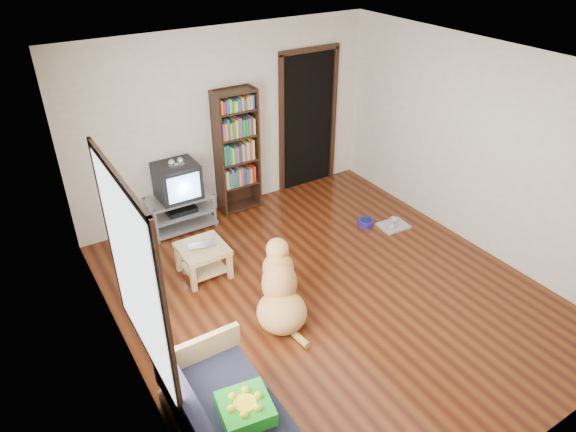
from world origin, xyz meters
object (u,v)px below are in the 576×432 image
crt_tv (176,180)px  bookshelf (236,145)px  dog (280,292)px  laptop (203,247)px  coffee_table (203,255)px  green_cushion (245,408)px  tv_stand (181,211)px  grey_rag (393,226)px  dog_bowl (366,222)px

crt_tv → bookshelf: size_ratio=0.32×
bookshelf → dog: bookshelf is taller
laptop → coffee_table: (0.00, 0.03, -0.13)m
green_cushion → crt_tv: bearing=85.6°
dog → tv_stand: bearing=95.8°
grey_rag → dog: bearing=-162.7°
grey_rag → coffee_table: 2.75m
grey_rag → tv_stand: bearing=148.5°
green_cushion → bookshelf: (1.80, 3.62, 0.51)m
laptop → dog: bearing=-57.8°
grey_rag → crt_tv: (-2.53, 1.58, 0.73)m
crt_tv → coffee_table: 1.27m
dog → green_cushion: bearing=-130.7°
green_cushion → crt_tv: 3.65m
laptop → bookshelf: bookshelf is taller
dog_bowl → coffee_table: coffee_table is taller
dog_bowl → crt_tv: bearing=149.3°
green_cushion → dog: 1.66m
dog_bowl → bookshelf: 2.13m
grey_rag → green_cushion: bearing=-149.8°
green_cushion → tv_stand: (0.85, 3.52, -0.22)m
coffee_table → dog: bearing=-70.2°
grey_rag → bookshelf: size_ratio=0.22×
laptop → tv_stand: tv_stand is taller
dog_bowl → crt_tv: size_ratio=0.38×
tv_stand → green_cushion: bearing=-103.6°
crt_tv → coffee_table: bearing=-98.6°
dog_bowl → grey_rag: size_ratio=0.55×
green_cushion → tv_stand: green_cushion is taller
green_cushion → dog_bowl: 3.82m
green_cushion → dog_bowl: bearing=44.8°
tv_stand → coffee_table: tv_stand is taller
bookshelf → coffee_table: 1.82m
green_cushion → coffee_table: size_ratio=0.73×
coffee_table → dog: (0.40, -1.12, 0.04)m
dog_bowl → grey_rag: 0.39m
dog_bowl → tv_stand: size_ratio=0.24×
dog_bowl → bookshelf: bookshelf is taller
bookshelf → coffee_table: (-1.13, -1.24, -0.72)m
green_cushion → crt_tv: (0.85, 3.54, 0.26)m
tv_stand → dog_bowl: bearing=-30.3°
coffee_table → dog: 1.20m
tv_stand → dog: dog is taller
dog_bowl → tv_stand: tv_stand is taller
green_cushion → tv_stand: bearing=85.5°
grey_rag → crt_tv: 3.07m
dog → dog_bowl: bearing=25.7°
bookshelf → dog: (-0.72, -2.36, -0.68)m
green_cushion → grey_rag: size_ratio=1.00×
laptop → grey_rag: 2.76m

